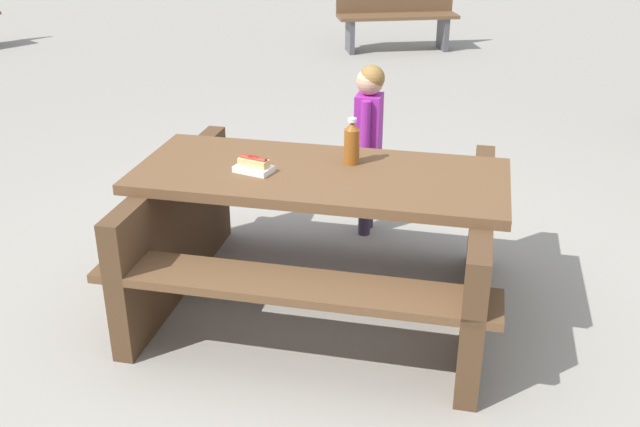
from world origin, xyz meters
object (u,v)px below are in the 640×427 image
object	(u,v)px
child_in_coat	(369,128)
park_bench_mid	(396,14)
soda_bottle	(352,143)
picnic_table	(320,228)
hotdog_tray	(254,166)

from	to	relation	value
child_in_coat	park_bench_mid	distance (m)	5.32
soda_bottle	park_bench_mid	distance (m)	6.12
picnic_table	hotdog_tray	distance (m)	0.46
picnic_table	park_bench_mid	xyz separation A→B (m)	(-1.22, -6.11, 0.00)
picnic_table	hotdog_tray	bearing A→B (deg)	-1.06
soda_bottle	hotdog_tray	world-z (taller)	soda_bottle
hotdog_tray	soda_bottle	bearing A→B (deg)	-168.76
hotdog_tray	child_in_coat	world-z (taller)	child_in_coat
soda_bottle	hotdog_tray	distance (m)	0.50
soda_bottle	park_bench_mid	xyz separation A→B (m)	(-1.06, -6.01, -0.41)
picnic_table	park_bench_mid	world-z (taller)	park_bench_mid
picnic_table	soda_bottle	world-z (taller)	soda_bottle
park_bench_mid	soda_bottle	bearing A→B (deg)	80.03
picnic_table	park_bench_mid	size ratio (longest dim) A/B	1.37
soda_bottle	park_bench_mid	size ratio (longest dim) A/B	0.15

